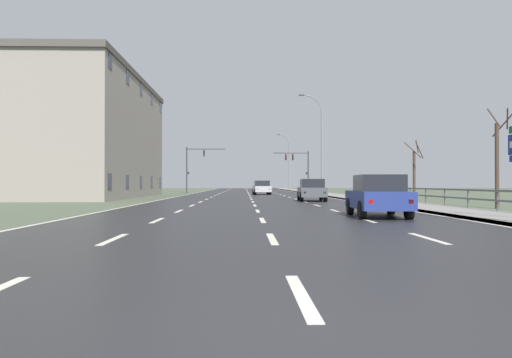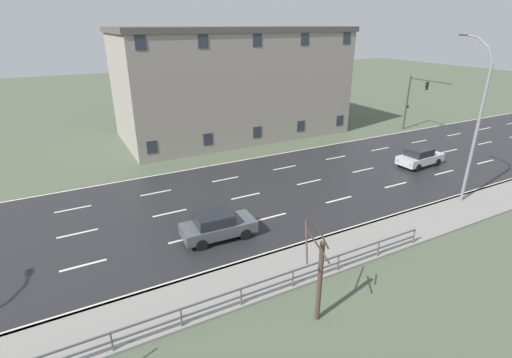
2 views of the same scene
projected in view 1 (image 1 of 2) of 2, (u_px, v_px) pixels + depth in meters
ground_plane at (249, 196)px, 51.27m from camera, size 160.00×160.00×0.12m
road_asphalt_strip at (248, 193)px, 63.26m from camera, size 14.00×120.00×0.03m
sidewalk_right at (312, 193)px, 63.49m from camera, size 3.00×120.00×0.12m
guardrail at (445, 194)px, 25.03m from camera, size 0.07×36.43×1.00m
street_lamp_midground at (320, 146)px, 50.40m from camera, size 2.51×0.24×10.63m
street_lamp_distant at (288, 163)px, 86.94m from camera, size 2.25×0.24×10.19m
traffic_signal_right at (299, 164)px, 63.18m from camera, size 4.63×0.36×5.52m
traffic_signal_left at (194, 163)px, 61.63m from camera, size 5.00×0.36×5.94m
car_far_left at (378, 196)px, 17.88m from camera, size 2.02×4.20×1.57m
car_far_right at (262, 188)px, 53.39m from camera, size 2.02×4.19×1.57m
car_near_left at (312, 190)px, 33.95m from camera, size 1.98×4.18×1.57m
brick_building at (79, 137)px, 43.56m from camera, size 11.33×23.26×10.91m
bare_tree_near at (497, 161)px, 23.89m from camera, size 1.23×1.50×5.01m
bare_tree_mid at (414, 173)px, 35.27m from camera, size 1.50×0.98×4.45m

